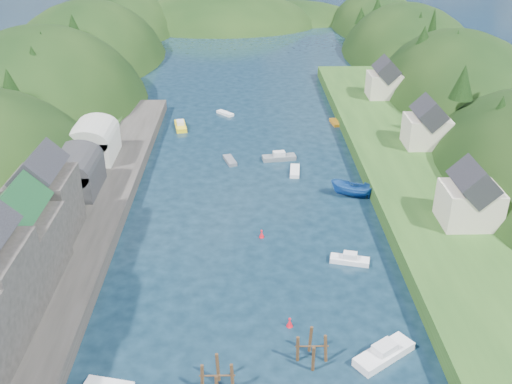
{
  "coord_description": "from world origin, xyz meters",
  "views": [
    {
      "loc": [
        -1.4,
        -41.08,
        39.37
      ],
      "look_at": [
        0.0,
        28.0,
        4.0
      ],
      "focal_mm": 40.0,
      "sensor_mm": 36.0,
      "label": 1
    }
  ],
  "objects_px": {
    "piling_cluster_far": "(312,351)",
    "channel_buoy_far": "(262,234)",
    "piling_cluster_near": "(217,380)",
    "channel_buoy_near": "(290,323)"
  },
  "relations": [
    {
      "from": "piling_cluster_near",
      "to": "piling_cluster_far",
      "type": "bearing_deg",
      "value": 22.17
    },
    {
      "from": "piling_cluster_near",
      "to": "channel_buoy_far",
      "type": "height_order",
      "value": "piling_cluster_near"
    },
    {
      "from": "piling_cluster_near",
      "to": "channel_buoy_near",
      "type": "distance_m",
      "value": 11.17
    },
    {
      "from": "piling_cluster_far",
      "to": "piling_cluster_near",
      "type": "bearing_deg",
      "value": -157.83
    },
    {
      "from": "piling_cluster_far",
      "to": "channel_buoy_far",
      "type": "relative_size",
      "value": 3.25
    },
    {
      "from": "channel_buoy_near",
      "to": "channel_buoy_far",
      "type": "height_order",
      "value": "same"
    },
    {
      "from": "piling_cluster_near",
      "to": "channel_buoy_far",
      "type": "bearing_deg",
      "value": 79.81
    },
    {
      "from": "piling_cluster_near",
      "to": "channel_buoy_near",
      "type": "xyz_separation_m",
      "value": [
        7.11,
        8.57,
        -0.76
      ]
    },
    {
      "from": "piling_cluster_near",
      "to": "channel_buoy_far",
      "type": "xyz_separation_m",
      "value": [
        4.71,
        26.22,
        -0.76
      ]
    },
    {
      "from": "piling_cluster_near",
      "to": "channel_buoy_near",
      "type": "height_order",
      "value": "piling_cluster_near"
    }
  ]
}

